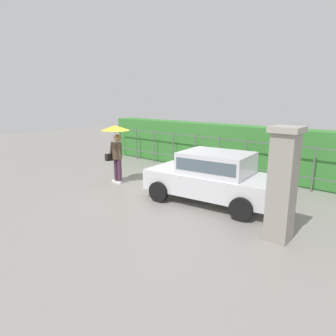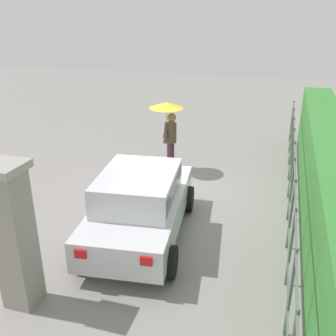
{
  "view_description": "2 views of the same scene",
  "coord_description": "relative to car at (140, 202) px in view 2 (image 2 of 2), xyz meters",
  "views": [
    {
      "loc": [
        6.42,
        -7.22,
        2.98
      ],
      "look_at": [
        0.24,
        -0.03,
        0.76
      ],
      "focal_mm": 32.36,
      "sensor_mm": 36.0,
      "label": 1
    },
    {
      "loc": [
        8.41,
        2.49,
        4.4
      ],
      "look_at": [
        0.14,
        0.01,
        0.85
      ],
      "focal_mm": 41.09,
      "sensor_mm": 36.0,
      "label": 2
    }
  ],
  "objects": [
    {
      "name": "ground_plane",
      "position": [
        -1.94,
        0.04,
        -0.8
      ],
      "size": [
        40.0,
        40.0,
        0.0
      ],
      "primitive_type": "plane",
      "color": "gray"
    },
    {
      "name": "car",
      "position": [
        0.0,
        0.0,
        0.0
      ],
      "size": [
        3.88,
        2.2,
        1.48
      ],
      "rotation": [
        0.0,
        0.0,
        3.26
      ],
      "color": "silver",
      "rests_on": "ground"
    },
    {
      "name": "pedestrian",
      "position": [
        -3.65,
        -0.49,
        0.68
      ],
      "size": [
        0.98,
        0.98,
        2.05
      ],
      "rotation": [
        0.0,
        0.0,
        -1.61
      ],
      "color": "#47283D",
      "rests_on": "ground"
    },
    {
      "name": "gate_pillar",
      "position": [
        2.37,
        -1.13,
        0.44
      ],
      "size": [
        0.6,
        0.6,
        2.42
      ],
      "color": "gray",
      "rests_on": "ground"
    },
    {
      "name": "fence_section",
      "position": [
        -1.6,
        2.93,
        0.02
      ],
      "size": [
        11.68,
        0.05,
        1.5
      ],
      "color": "#59605B",
      "rests_on": "ground"
    },
    {
      "name": "hedge_row",
      "position": [
        -1.6,
        3.68,
        0.15
      ],
      "size": [
        12.63,
        0.9,
        1.9
      ],
      "primitive_type": "cube",
      "color": "#387F33",
      "rests_on": "ground"
    }
  ]
}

